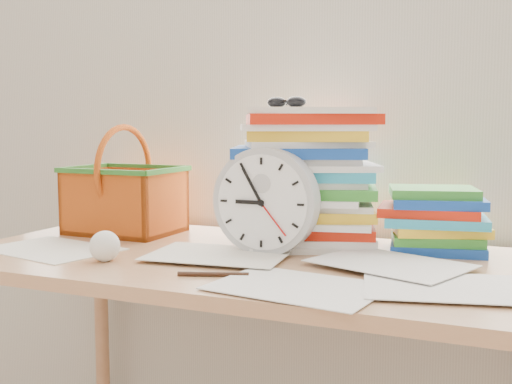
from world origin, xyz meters
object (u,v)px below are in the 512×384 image
at_px(desk, 248,287).
at_px(basket, 125,180).
at_px(book_stack, 435,220).
at_px(paper_stack, 304,177).
at_px(clock, 266,201).

height_order(desk, basket, basket).
bearing_deg(basket, book_stack, 6.06).
bearing_deg(book_stack, desk, -149.79).
distance_m(desk, paper_stack, 0.32).
relative_size(desk, clock, 5.52).
distance_m(desk, basket, 0.53).
relative_size(desk, paper_stack, 4.03).
relative_size(paper_stack, clock, 1.37).
bearing_deg(desk, book_stack, 30.21).
height_order(paper_stack, basket, paper_stack).
bearing_deg(desk, paper_stack, 67.27).
bearing_deg(book_stack, paper_stack, -171.31).
bearing_deg(book_stack, basket, -175.06).
distance_m(clock, basket, 0.50).
xyz_separation_m(desk, book_stack, (0.39, 0.23, 0.15)).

